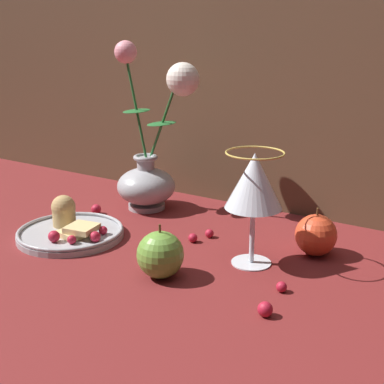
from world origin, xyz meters
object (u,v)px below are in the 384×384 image
(plate_with_pastries, at_px, (70,229))
(apple_near_glass, at_px, (160,255))
(wine_glass, at_px, (254,184))
(vase, at_px, (151,161))
(apple_beside_vase, at_px, (316,235))

(plate_with_pastries, relative_size, apple_near_glass, 2.26)
(plate_with_pastries, bearing_deg, wine_glass, 12.43)
(vase, xyz_separation_m, plate_with_pastries, (-0.03, -0.20, -0.09))
(vase, relative_size, apple_beside_vase, 4.15)
(vase, bearing_deg, apple_beside_vase, -6.88)
(apple_beside_vase, xyz_separation_m, apple_near_glass, (-0.16, -0.20, 0.00))
(vase, height_order, apple_beside_vase, vase)
(wine_glass, xyz_separation_m, apple_beside_vase, (0.07, 0.09, -0.09))
(vase, relative_size, wine_glass, 1.85)
(vase, xyz_separation_m, apple_near_glass, (0.20, -0.24, -0.07))
(wine_glass, height_order, apple_beside_vase, wine_glass)
(vase, distance_m, plate_with_pastries, 0.22)
(vase, distance_m, wine_glass, 0.32)
(plate_with_pastries, distance_m, apple_near_glass, 0.23)
(wine_glass, relative_size, apple_beside_vase, 2.24)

